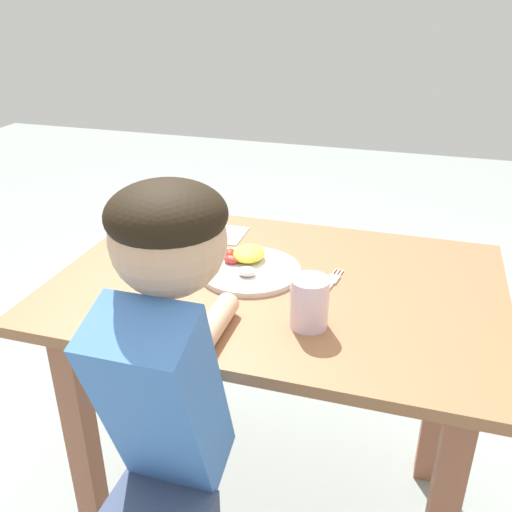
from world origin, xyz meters
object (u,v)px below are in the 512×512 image
Objects in this scene: spoon at (170,252)px; drinking_cup at (309,303)px; person at (168,463)px; fork at (326,288)px; plate at (249,266)px.

drinking_cup is (0.40, -0.22, 0.04)m from spoon.
person is (-0.17, -0.32, -0.16)m from drinking_cup.
fork is 0.52m from person.
spoon is at bearing 151.70° from drinking_cup.
person is at bearing -88.15° from plate.
plate is at bearing -115.24° from spoon.
drinking_cup is 0.09× the size of person.
fork is (0.20, -0.04, -0.01)m from plate.
fork is 1.82× the size of drinking_cup.
drinking_cup is at bearing -136.97° from spoon.
fork is 0.42m from spoon.
person is at bearing 167.73° from fork.
person is (0.23, -0.54, -0.12)m from spoon.
drinking_cup is at bearing -45.77° from plate.
plate is 1.27× the size of fork.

